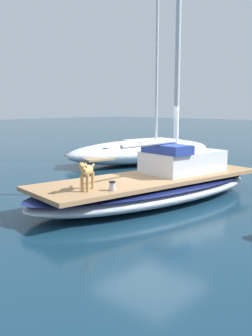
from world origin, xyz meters
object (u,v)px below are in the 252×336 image
(deck_winch, at_px, (112,186))
(moored_boat_port_side, at_px, (143,150))
(dog_tan, at_px, (87,172))
(sailboat_main, at_px, (151,189))

(deck_winch, height_order, moored_boat_port_side, moored_boat_port_side)
(deck_winch, bearing_deg, dog_tan, -137.77)
(dog_tan, relative_size, moored_boat_port_side, 0.10)
(deck_winch, distance_m, moored_boat_port_side, 8.80)
(deck_winch, xyz_separation_m, moored_boat_port_side, (-5.13, 7.14, -0.21))
(sailboat_main, bearing_deg, dog_tan, -89.83)
(sailboat_main, distance_m, dog_tan, 2.41)
(dog_tan, bearing_deg, moored_boat_port_side, 122.08)
(dog_tan, height_order, moored_boat_port_side, moored_boat_port_side)
(sailboat_main, xyz_separation_m, deck_winch, (0.42, -1.91, 0.42))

